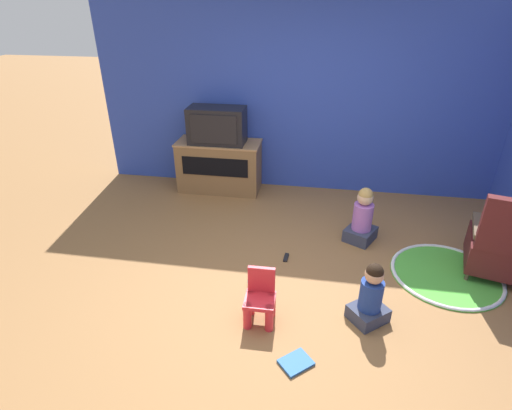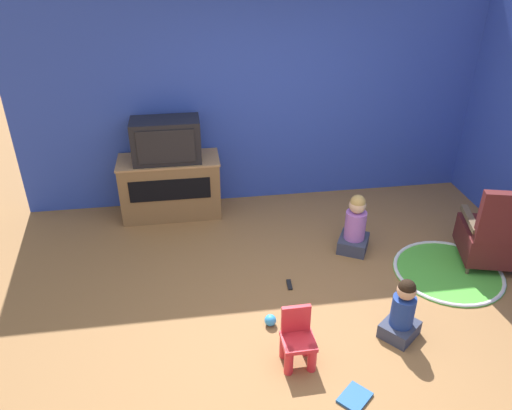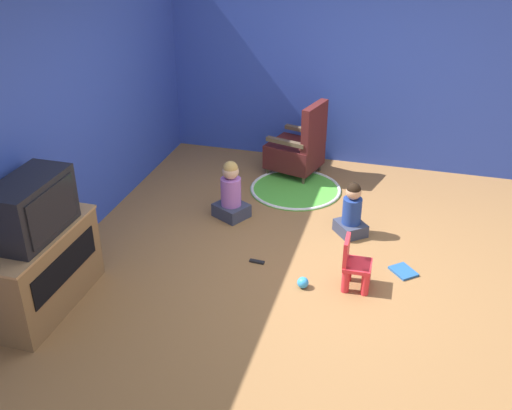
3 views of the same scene
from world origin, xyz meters
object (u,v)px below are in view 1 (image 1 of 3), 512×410
(child_watching_left, at_px, (371,297))
(book, at_px, (296,363))
(television, at_px, (217,125))
(child_watching_center, at_px, (362,218))
(yellow_kid_chair, at_px, (260,301))
(toy_ball, at_px, (253,281))
(tv_cabinet, at_px, (219,165))
(black_armchair, at_px, (500,247))
(remote_control, at_px, (286,257))

(child_watching_left, relative_size, book, 1.96)
(television, bearing_deg, child_watching_center, -28.23)
(yellow_kid_chair, relative_size, toy_ball, 4.76)
(tv_cabinet, relative_size, book, 3.90)
(toy_ball, bearing_deg, book, -60.58)
(television, distance_m, yellow_kid_chair, 2.85)
(yellow_kid_chair, bearing_deg, television, 110.47)
(child_watching_left, bearing_deg, television, 90.06)
(black_armchair, height_order, toy_ball, black_armchair)
(television, distance_m, child_watching_left, 3.17)
(remote_control, bearing_deg, toy_ball, 155.20)
(yellow_kid_chair, bearing_deg, black_armchair, 23.12)
(yellow_kid_chair, distance_m, toy_ball, 0.49)
(black_armchair, relative_size, child_watching_left, 1.61)
(black_armchair, xyz_separation_m, toy_ball, (-2.41, -0.57, -0.30))
(black_armchair, distance_m, book, 2.42)
(child_watching_left, bearing_deg, child_watching_center, 50.14)
(book, bearing_deg, toy_ball, 78.10)
(toy_ball, bearing_deg, child_watching_center, 43.37)
(black_armchair, distance_m, toy_ball, 2.49)
(tv_cabinet, relative_size, black_armchair, 1.24)
(television, relative_size, child_watching_center, 1.16)
(remote_control, bearing_deg, television, 39.64)
(child_watching_center, bearing_deg, black_armchair, -81.76)
(black_armchair, distance_m, remote_control, 2.15)
(yellow_kid_chair, bearing_deg, child_watching_center, 56.13)
(tv_cabinet, xyz_separation_m, black_armchair, (3.27, -1.56, -0.03))
(television, relative_size, toy_ball, 7.33)
(tv_cabinet, bearing_deg, black_armchair, -25.58)
(child_watching_left, bearing_deg, tv_cabinet, 89.68)
(child_watching_center, relative_size, book, 2.20)
(toy_ball, distance_m, remote_control, 0.59)
(yellow_kid_chair, relative_size, book, 1.66)
(tv_cabinet, height_order, book, tv_cabinet)
(yellow_kid_chair, height_order, child_watching_center, child_watching_center)
(child_watching_left, bearing_deg, book, -174.05)
(book, bearing_deg, black_armchair, -4.11)
(yellow_kid_chair, distance_m, book, 0.60)
(television, height_order, remote_control, television)
(black_armchair, bearing_deg, television, -9.85)
(television, height_order, book, television)
(book, bearing_deg, child_watching_left, 3.75)
(toy_ball, bearing_deg, television, 112.24)
(remote_control, bearing_deg, yellow_kid_chair, 175.52)
(television, xyz_separation_m, child_watching_center, (1.97, -1.06, -0.69))
(tv_cabinet, xyz_separation_m, book, (1.36, -3.02, -0.37))
(television, height_order, toy_ball, television)
(yellow_kid_chair, height_order, toy_ball, yellow_kid_chair)
(child_watching_left, xyz_separation_m, book, (-0.59, -0.59, -0.25))
(television, relative_size, black_armchair, 0.81)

